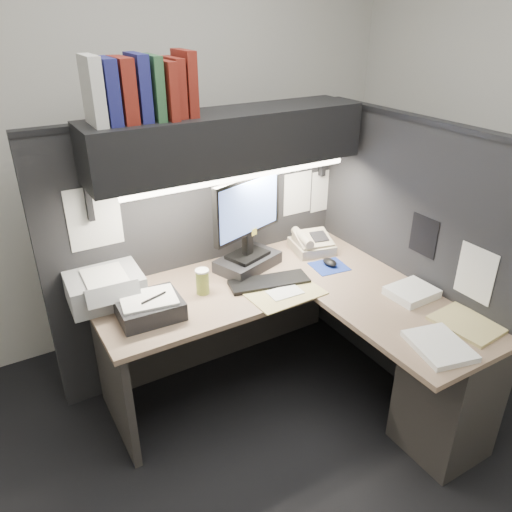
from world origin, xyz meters
name	(u,v)px	position (x,y,z in m)	size (l,w,h in m)	color
floor	(279,446)	(0.00, 0.00, 0.00)	(3.50, 3.50, 0.00)	black
wall_back	(158,141)	(0.00, 1.50, 1.35)	(3.50, 0.04, 2.70)	beige
partition_back	(204,249)	(0.03, 0.93, 0.80)	(1.90, 0.06, 1.60)	black
partition_right	(405,260)	(0.98, 0.18, 0.80)	(0.06, 1.50, 1.60)	black
desk	(347,356)	(0.43, 0.00, 0.44)	(1.70, 1.53, 0.73)	#93725D
overhead_shelf	(228,140)	(0.12, 0.75, 1.50)	(1.55, 0.34, 0.30)	black
task_light_tube	(241,177)	(0.12, 0.61, 1.33)	(0.04, 0.04, 1.32)	white
monitor	(248,233)	(0.21, 0.69, 0.96)	(0.51, 0.34, 0.57)	black
keyboard	(269,282)	(0.21, 0.46, 0.74)	(0.45, 0.15, 0.02)	black
mousepad	(329,266)	(0.63, 0.45, 0.73)	(0.20, 0.18, 0.00)	navy
mouse	(330,262)	(0.65, 0.46, 0.75)	(0.07, 0.10, 0.04)	black
telephone	(312,244)	(0.68, 0.69, 0.78)	(0.24, 0.25, 0.10)	#BCAE90
coffee_cup	(203,282)	(-0.15, 0.56, 0.80)	(0.07, 0.07, 0.13)	#ADB648
printer	(105,287)	(-0.63, 0.76, 0.81)	(0.38, 0.32, 0.15)	#9C9EA1
notebook_stack	(149,308)	(-0.48, 0.49, 0.78)	(0.31, 0.26, 0.09)	black
open_folder	(285,293)	(0.23, 0.32, 0.73)	(0.41, 0.27, 0.01)	tan
paper_stack_a	(412,292)	(0.81, -0.05, 0.75)	(0.24, 0.21, 0.05)	white
paper_stack_b	(439,346)	(0.57, -0.45, 0.74)	(0.23, 0.29, 0.03)	white
manila_stack	(467,324)	(0.83, -0.39, 0.74)	(0.24, 0.31, 0.02)	tan
binder_row	(140,88)	(-0.33, 0.76, 1.80)	(0.51, 0.26, 0.31)	silver
pinned_papers	(291,218)	(0.42, 0.56, 1.05)	(1.76, 1.31, 0.51)	white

